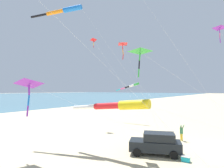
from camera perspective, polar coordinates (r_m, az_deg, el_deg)
ground_plane at (r=21.68m, az=28.45°, el=-16.34°), size 600.00×600.00×0.00m
parked_car at (r=17.78m, az=12.89°, el=-16.65°), size 4.68×3.36×1.85m
cooler_box at (r=16.99m, az=20.91°, el=-19.92°), size 0.62×0.42×0.42m
person_adult_flyer at (r=23.02m, az=19.81°, el=-13.11°), size 0.61×0.63×1.76m
kite_delta_black_fish_shape at (r=16.71m, az=8.37°, el=9.43°), size 11.75×7.11×9.10m
kite_delta_white_trailing at (r=18.97m, az=3.30°, el=11.57°), size 3.47×4.06×10.13m
kite_delta_long_streamer_right at (r=31.32m, az=-5.31°, el=12.61°), size 14.48×6.75×13.69m
kite_windsock_purple_drifting at (r=16.17m, az=2.13°, el=-6.34°), size 18.12×9.84×4.84m
kite_delta_teal_far_right at (r=17.56m, az=-23.21°, el=0.04°), size 11.04×10.10×6.57m
kite_windsock_small_distant at (r=24.68m, az=-14.20°, el=20.26°), size 17.09×3.87×15.24m
kite_windsock_orange_high_right at (r=33.36m, az=5.50°, el=-0.61°), size 14.35×7.13×6.79m
kite_delta_yellow_midlevel at (r=26.39m, az=29.11°, el=14.13°), size 5.75×4.77×12.98m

